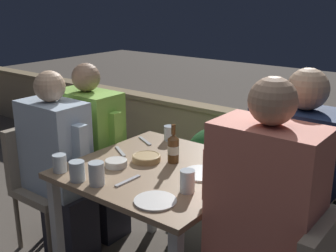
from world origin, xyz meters
name	(u,v)px	position (x,y,z in m)	size (l,w,h in m)	color
parapet_wall	(273,156)	(0.00, 1.52, 0.34)	(9.00, 0.18, 0.67)	tan
dining_table	(160,183)	(0.00, 0.00, 0.65)	(0.92, 0.91, 0.75)	#937556
planter_hedge	(242,171)	(-0.03, 1.02, 0.37)	(0.92, 0.47, 0.65)	brown
chair_left_near	(43,174)	(-0.90, -0.13, 0.51)	(0.41, 0.40, 0.83)	gray
person_blue_shirt	(60,167)	(-0.71, -0.13, 0.61)	(0.50, 0.26, 1.22)	#282833
chair_left_far	(76,159)	(-0.94, 0.19, 0.51)	(0.41, 0.40, 0.83)	gray
person_green_blouse	(93,152)	(-0.75, 0.19, 0.61)	(0.52, 0.26, 1.22)	#282833
person_coral_top	(256,234)	(0.67, -0.19, 0.68)	(0.51, 0.26, 1.36)	#282833
chair_right_far	(325,246)	(0.86, 0.17, 0.51)	(0.41, 0.40, 0.83)	gray
person_navy_jumper	(290,203)	(0.68, 0.17, 0.67)	(0.51, 0.26, 1.34)	#282833
beer_bottle	(173,148)	(0.01, 0.10, 0.83)	(0.07, 0.07, 0.22)	brown
plate_0	(202,173)	(0.23, 0.06, 0.75)	(0.21, 0.21, 0.01)	white
plate_1	(155,201)	(0.23, -0.33, 0.75)	(0.20, 0.20, 0.01)	white
bowl_0	(146,158)	(-0.12, 0.02, 0.77)	(0.16, 0.16, 0.04)	tan
bowl_1	(116,163)	(-0.20, -0.14, 0.77)	(0.12, 0.12, 0.04)	silver
glass_cup_0	(187,181)	(0.29, -0.15, 0.80)	(0.07, 0.07, 0.11)	silver
glass_cup_1	(97,174)	(-0.11, -0.36, 0.81)	(0.08, 0.08, 0.12)	silver
glass_cup_2	(169,133)	(-0.24, 0.39, 0.79)	(0.07, 0.07, 0.10)	silver
glass_cup_3	(77,171)	(-0.22, -0.39, 0.80)	(0.08, 0.08, 0.10)	silver
glass_cup_4	(60,163)	(-0.39, -0.37, 0.79)	(0.07, 0.07, 0.10)	silver
fork_0	(128,181)	(-0.01, -0.24, 0.75)	(0.02, 0.17, 0.01)	silver
fork_1	(145,141)	(-0.34, 0.27, 0.75)	(0.16, 0.09, 0.01)	silver
fork_2	(120,151)	(-0.34, 0.04, 0.75)	(0.16, 0.10, 0.01)	silver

